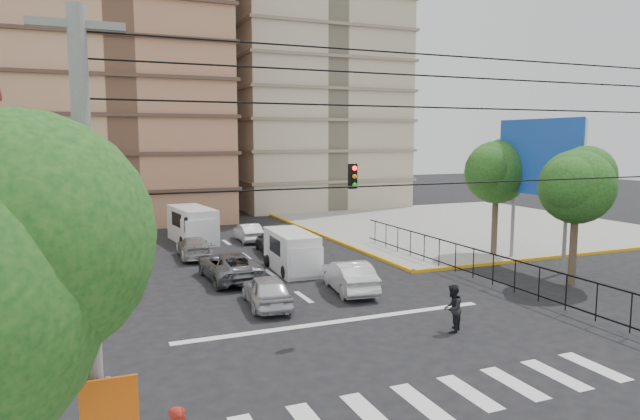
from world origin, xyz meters
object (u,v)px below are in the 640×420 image
van_left_lane (193,226)px  pedestrian_crosswalk (452,308)px  traffic_light_nw (116,231)px  car_silver_front_left (267,290)px  car_white_front_right (349,276)px  van_right_lane (293,253)px

van_left_lane → pedestrian_crosswalk: van_left_lane is taller
traffic_light_nw → pedestrian_crosswalk: traffic_light_nw is taller
van_left_lane → pedestrian_crosswalk: size_ratio=3.14×
car_silver_front_left → car_white_front_right: size_ratio=0.92×
car_silver_front_left → car_white_front_right: car_white_front_right is taller
pedestrian_crosswalk → car_silver_front_left: bearing=-87.9°
van_right_lane → car_silver_front_left: van_right_lane is taller
pedestrian_crosswalk → traffic_light_nw: bearing=-80.8°
car_silver_front_left → car_white_front_right: (4.30, 0.83, 0.04)m
van_left_lane → pedestrian_crosswalk: bearing=-82.7°
traffic_light_nw → car_silver_front_left: bearing=-31.4°
car_white_front_right → pedestrian_crosswalk: bearing=107.3°
car_white_front_right → van_left_lane: bearing=-66.3°
car_white_front_right → traffic_light_nw: bearing=-7.3°
van_left_lane → car_silver_front_left: bearing=-96.3°
van_right_lane → van_left_lane: van_left_lane is taller
van_left_lane → car_white_front_right: van_left_lane is taller
car_silver_front_left → pedestrian_crosswalk: (5.40, -5.76, 0.19)m
traffic_light_nw → van_right_lane: bearing=13.1°
car_silver_front_left → pedestrian_crosswalk: pedestrian_crosswalk is taller
traffic_light_nw → car_silver_front_left: (5.82, -3.55, -2.41)m
van_left_lane → pedestrian_crosswalk: 22.88m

